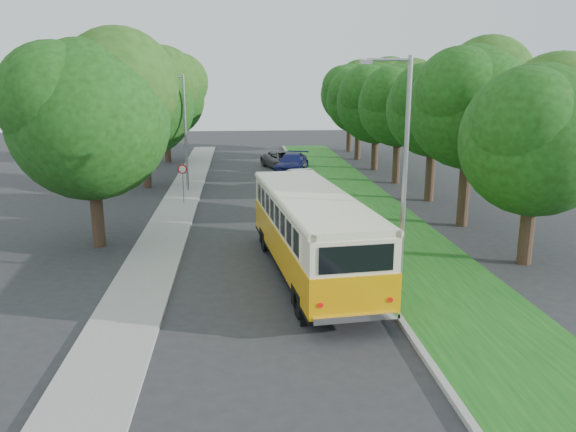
{
  "coord_description": "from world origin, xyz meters",
  "views": [
    {
      "loc": [
        -1.25,
        -20.63,
        7.28
      ],
      "look_at": [
        0.83,
        2.75,
        1.5
      ],
      "focal_mm": 35.0,
      "sensor_mm": 36.0,
      "label": 1
    }
  ],
  "objects": [
    {
      "name": "lamppost_near",
      "position": [
        4.21,
        -2.5,
        4.37
      ],
      "size": [
        1.71,
        0.16,
        8.0
      ],
      "color": "gray",
      "rests_on": "ground"
    },
    {
      "name": "lamppost_far",
      "position": [
        -4.7,
        16.0,
        4.12
      ],
      "size": [
        1.71,
        0.16,
        7.5
      ],
      "color": "gray",
      "rests_on": "ground"
    },
    {
      "name": "car_white",
      "position": [
        3.0,
        15.72,
        0.69
      ],
      "size": [
        2.35,
        4.42,
        1.38
      ],
      "primitive_type": "imported",
      "rotation": [
        0.0,
        0.0,
        0.22
      ],
      "color": "white",
      "rests_on": "ground"
    },
    {
      "name": "grass_verge",
      "position": [
        5.95,
        5.0,
        0.07
      ],
      "size": [
        4.5,
        70.0,
        0.13
      ],
      "primitive_type": "cube",
      "color": "#175015",
      "rests_on": "ground"
    },
    {
      "name": "warning_sign",
      "position": [
        -4.5,
        11.98,
        1.71
      ],
      "size": [
        0.56,
        0.1,
        2.5
      ],
      "color": "gray",
      "rests_on": "ground"
    },
    {
      "name": "ground",
      "position": [
        0.0,
        0.0,
        0.0
      ],
      "size": [
        120.0,
        120.0,
        0.0
      ],
      "primitive_type": "plane",
      "color": "#2A2A2C",
      "rests_on": "ground"
    },
    {
      "name": "car_blue",
      "position": [
        3.0,
        23.51,
        0.72
      ],
      "size": [
        3.43,
        5.36,
        1.45
      ],
      "primitive_type": "imported",
      "rotation": [
        0.0,
        0.0,
        -0.31
      ],
      "color": "navy",
      "rests_on": "ground"
    },
    {
      "name": "car_silver",
      "position": [
        3.0,
        7.38,
        0.69
      ],
      "size": [
        2.63,
        4.33,
        1.38
      ],
      "primitive_type": "imported",
      "rotation": [
        0.0,
        0.0,
        -0.27
      ],
      "color": "silver",
      "rests_on": "ground"
    },
    {
      "name": "curb",
      "position": [
        3.6,
        5.0,
        0.07
      ],
      "size": [
        0.2,
        70.0,
        0.15
      ],
      "primitive_type": "cube",
      "color": "gray",
      "rests_on": "ground"
    },
    {
      "name": "treeline",
      "position": [
        3.15,
        17.99,
        5.93
      ],
      "size": [
        24.27,
        41.91,
        9.46
      ],
      "color": "#332319",
      "rests_on": "ground"
    },
    {
      "name": "vintage_bus",
      "position": [
        1.39,
        -0.78,
        1.62
      ],
      "size": [
        3.92,
        11.13,
        3.24
      ],
      "primitive_type": null,
      "rotation": [
        0.0,
        0.0,
        0.1
      ],
      "color": "#F8A407",
      "rests_on": "ground"
    },
    {
      "name": "sidewalk",
      "position": [
        -4.8,
        5.0,
        0.06
      ],
      "size": [
        2.2,
        70.0,
        0.12
      ],
      "primitive_type": "cube",
      "color": "gray",
      "rests_on": "ground"
    },
    {
      "name": "car_grey",
      "position": [
        2.45,
        25.17,
        0.71
      ],
      "size": [
        3.93,
        5.62,
        1.42
      ],
      "primitive_type": "imported",
      "rotation": [
        0.0,
        0.0,
        0.34
      ],
      "color": "#505157",
      "rests_on": "ground"
    }
  ]
}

